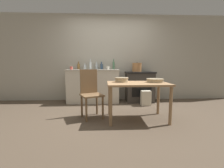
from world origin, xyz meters
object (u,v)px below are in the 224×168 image
at_px(stock_pot, 137,67).
at_px(mixing_bowl_large, 155,80).
at_px(cup_mid_right, 71,68).
at_px(cup_right, 108,68).
at_px(bottle_mid_left, 97,66).
at_px(flour_sack, 146,98).
at_px(bottle_far_left, 114,65).
at_px(chair, 91,92).
at_px(bottle_left, 79,66).
at_px(bottle_center_right, 90,65).
at_px(work_table, 137,88).
at_px(bottle_center_left, 85,67).
at_px(mixing_bowl_small, 122,80).
at_px(bottle_center, 102,66).
at_px(stove, 139,87).

relative_size(stock_pot, mixing_bowl_large, 0.84).
relative_size(cup_mid_right, cup_right, 1.00).
relative_size(stock_pot, bottle_mid_left, 1.25).
bearing_deg(cup_right, bottle_mid_left, 140.46).
height_order(flour_sack, bottle_far_left, bottle_far_left).
xyz_separation_m(chair, bottle_left, (-0.47, 1.42, 0.51)).
relative_size(chair, bottle_far_left, 3.24).
height_order(bottle_far_left, cup_right, bottle_far_left).
bearing_deg(stock_pot, cup_right, -171.05).
bearing_deg(bottle_center_right, mixing_bowl_large, -46.38).
xyz_separation_m(chair, bottle_mid_left, (0.04, 1.48, 0.51)).
relative_size(chair, bottle_mid_left, 4.32).
distance_m(bottle_far_left, bottle_left, 1.03).
xyz_separation_m(stock_pot, bottle_center_right, (-1.35, -0.01, 0.05)).
bearing_deg(work_table, flour_sack, 66.18).
xyz_separation_m(bottle_far_left, bottle_center_left, (-0.84, -0.05, -0.05)).
bearing_deg(bottle_left, chair, -71.50).
relative_size(stock_pot, mixing_bowl_small, 1.04).
distance_m(bottle_mid_left, bottle_center_right, 0.23).
height_order(bottle_center, cup_right, bottle_center).
bearing_deg(stove, bottle_mid_left, 171.19).
bearing_deg(bottle_far_left, bottle_mid_left, 176.90).
relative_size(bottle_center, cup_right, 2.59).
bearing_deg(bottle_center_left, stove, -4.08).
height_order(chair, stock_pot, stock_pot).
relative_size(stove, bottle_center, 3.91).
distance_m(stove, bottle_left, 1.87).
height_order(mixing_bowl_large, bottle_far_left, bottle_far_left).
bearing_deg(bottle_mid_left, stove, -8.81).
bearing_deg(mixing_bowl_large, bottle_left, 138.41).
xyz_separation_m(bottle_left, bottle_center, (0.67, 0.03, -0.00)).
xyz_separation_m(stove, bottle_far_left, (-0.75, 0.17, 0.62)).
bearing_deg(mixing_bowl_small, bottle_center_right, 118.03).
bearing_deg(stove, flour_sack, -80.96).
bearing_deg(bottle_mid_left, flour_sack, -26.03).
distance_m(stove, cup_right, 1.07).
relative_size(chair, flour_sack, 2.49).
xyz_separation_m(chair, bottle_far_left, (0.55, 1.46, 0.54)).
height_order(chair, bottle_left, bottle_left).
bearing_deg(stove, bottle_left, 175.87).
height_order(flour_sack, bottle_left, bottle_left).
distance_m(bottle_mid_left, bottle_center_left, 0.34).
height_order(work_table, mixing_bowl_large, mixing_bowl_large).
bearing_deg(bottle_center_left, bottle_left, 175.48).
height_order(stock_pot, bottle_mid_left, bottle_mid_left).
bearing_deg(stock_pot, bottle_center_left, 177.66).
bearing_deg(cup_mid_right, bottle_far_left, 12.71).
distance_m(mixing_bowl_small, bottle_center_right, 1.61).
bearing_deg(bottle_center, stock_pot, -6.11).
xyz_separation_m(stock_pot, bottle_mid_left, (-1.18, 0.14, 0.03)).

